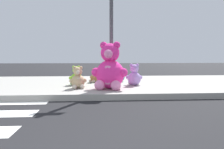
% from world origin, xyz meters
% --- Properties ---
extents(sidewalk, '(28.00, 4.40, 0.15)m').
position_xyz_m(sidewalk, '(0.00, 5.20, 0.07)').
color(sidewalk, '#9E9B93').
rests_on(sidewalk, ground_plane).
extents(sign_pole, '(0.56, 0.11, 3.20)m').
position_xyz_m(sign_pole, '(1.00, 4.40, 1.85)').
color(sign_pole, '#4C4C51').
rests_on(sign_pole, sidewalk).
extents(plush_pink_large, '(0.95, 0.89, 1.26)m').
position_xyz_m(plush_pink_large, '(0.92, 3.81, 0.65)').
color(plush_pink_large, '#F22D93').
rests_on(plush_pink_large, sidewalk).
extents(plush_brown, '(0.34, 0.34, 0.47)m').
position_xyz_m(plush_brown, '(0.48, 5.22, 0.34)').
color(plush_brown, olive).
rests_on(plush_brown, sidewalk).
extents(plush_teal, '(0.40, 0.39, 0.55)m').
position_xyz_m(plush_teal, '(1.34, 5.37, 0.37)').
color(plush_teal, teal).
rests_on(plush_teal, sidewalk).
extents(plush_lavender, '(0.50, 0.45, 0.65)m').
position_xyz_m(plush_lavender, '(1.69, 4.46, 0.41)').
color(plush_lavender, '#B28CD8').
rests_on(plush_lavender, sidewalk).
extents(plush_lime, '(0.45, 0.40, 0.58)m').
position_xyz_m(plush_lime, '(-0.05, 4.66, 0.38)').
color(plush_lime, '#8CD133').
rests_on(plush_lime, sidewalk).
extents(plush_tan, '(0.46, 0.42, 0.60)m').
position_xyz_m(plush_tan, '(0.06, 3.94, 0.39)').
color(plush_tan, tan).
rests_on(plush_tan, sidewalk).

